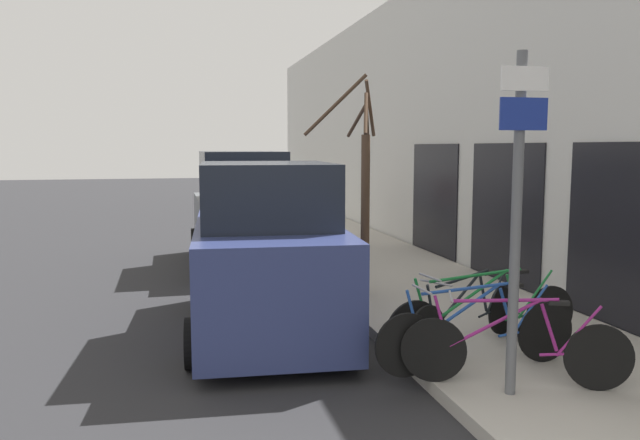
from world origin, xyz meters
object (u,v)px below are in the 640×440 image
bicycle_1 (478,333)px  parked_car_1 (242,215)px  bicycle_2 (485,317)px  street_tree (363,190)px  signpost (517,211)px  pedestrian_near (331,200)px  bicycle_0 (515,348)px  bicycle_3 (468,316)px  parked_car_0 (266,257)px

bicycle_1 → parked_car_1: 7.62m
parked_car_1 → bicycle_2: bearing=-73.3°
bicycle_2 → street_tree: bearing=0.6°
signpost → pedestrian_near: (0.93, 10.73, -0.81)m
bicycle_0 → street_tree: 4.44m
bicycle_1 → bicycle_3: 0.75m
bicycle_0 → parked_car_0: 3.60m
signpost → bicycle_0: size_ratio=1.54×
street_tree → signpost: bearing=-87.9°
bicycle_3 → pedestrian_near: (0.69, 9.32, 0.62)m
signpost → bicycle_1: size_ratio=1.38×
bicycle_2 → bicycle_0: bearing=158.8°
signpost → street_tree: size_ratio=0.92×
signpost → pedestrian_near: bearing=85.1°
parked_car_0 → street_tree: 2.39m
bicycle_0 → bicycle_2: bearing=9.3°
bicycle_1 → parked_car_0: bearing=37.0°
bicycle_2 → parked_car_0: 3.01m
bicycle_2 → pedestrian_near: (0.56, 9.52, 0.59)m
signpost → street_tree: (-0.16, 4.40, -0.09)m
parked_car_0 → pedestrian_near: (2.89, 7.69, 0.08)m
bicycle_2 → parked_car_1: (-2.11, 6.89, 0.54)m
bicycle_1 → bicycle_2: bearing=-38.2°
bicycle_1 → bicycle_2: 0.63m
bicycle_2 → parked_car_0: bearing=43.0°
street_tree → parked_car_0: bearing=-143.1°
signpost → parked_car_1: signpost is taller
bicycle_0 → parked_car_1: (-1.88, 7.93, 0.56)m
bicycle_1 → parked_car_1: bearing=10.3°
bicycle_3 → bicycle_2: bearing=-177.3°
parked_car_0 → bicycle_1: bearing=-46.1°
bicycle_3 → parked_car_0: 2.80m
signpost → pedestrian_near: signpost is taller
bicycle_1 → parked_car_0: parked_car_0 is taller
pedestrian_near → street_tree: street_tree is taller
bicycle_0 → parked_car_0: (-2.10, 2.87, 0.53)m
bicycle_2 → bicycle_3: bearing=23.3°
bicycle_3 → street_tree: street_tree is taller
pedestrian_near → street_tree: size_ratio=0.49×
parked_car_1 → pedestrian_near: 3.75m
bicycle_0 → street_tree: size_ratio=0.60×
parked_car_1 → signpost: bearing=-78.2°
parked_car_1 → bicycle_3: bearing=-73.8°
signpost → parked_car_1: bearing=102.1°
parked_car_0 → pedestrian_near: bearing=73.4°
pedestrian_near → bicycle_1: bearing=-81.3°
bicycle_2 → bicycle_3: size_ratio=1.31×
bicycle_0 → bicycle_3: size_ratio=1.07×
bicycle_0 → pedestrian_near: bearing=17.4°
bicycle_0 → bicycle_1: (-0.13, 0.53, 0.01)m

